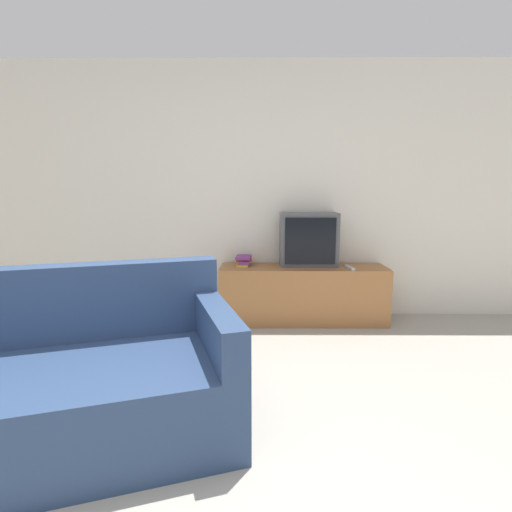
{
  "coord_description": "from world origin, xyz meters",
  "views": [
    {
      "loc": [
        0.39,
        -1.16,
        1.32
      ],
      "look_at": [
        0.37,
        2.28,
        0.75
      ],
      "focal_mm": 28.0,
      "sensor_mm": 36.0,
      "label": 1
    }
  ],
  "objects": [
    {
      "name": "book_stack",
      "position": [
        0.24,
        2.83,
        0.62
      ],
      "size": [
        0.17,
        0.22,
        0.1
      ],
      "color": "gold",
      "rests_on": "tv_stand"
    },
    {
      "name": "wall_back",
      "position": [
        0.0,
        3.03,
        1.3
      ],
      "size": [
        9.0,
        0.06,
        2.6
      ],
      "color": "silver",
      "rests_on": "ground_plane"
    },
    {
      "name": "remote_on_stand",
      "position": [
        1.28,
        2.65,
        0.58
      ],
      "size": [
        0.07,
        0.2,
        0.02
      ],
      "rotation": [
        0.0,
        0.0,
        0.16
      ],
      "color": "#B7B7B7",
      "rests_on": "tv_stand"
    },
    {
      "name": "tv_stand",
      "position": [
        0.84,
        2.76,
        0.28
      ],
      "size": [
        1.66,
        0.45,
        0.56
      ],
      "color": "#9E6638",
      "rests_on": "ground_plane"
    },
    {
      "name": "television",
      "position": [
        0.9,
        2.83,
        0.83
      ],
      "size": [
        0.57,
        0.3,
        0.53
      ],
      "color": "#4C4C51",
      "rests_on": "tv_stand"
    },
    {
      "name": "couch",
      "position": [
        -0.81,
        0.73,
        0.3
      ],
      "size": [
        2.31,
        1.52,
        0.89
      ],
      "rotation": [
        0.0,
        0.0,
        0.31
      ],
      "color": "navy",
      "rests_on": "ground_plane"
    }
  ]
}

